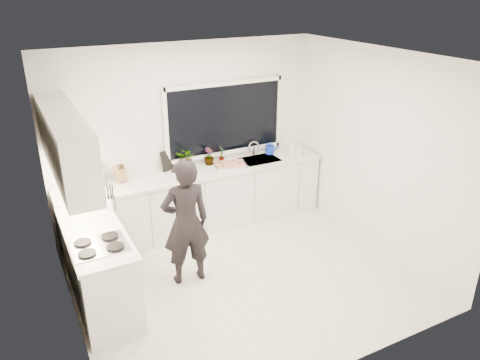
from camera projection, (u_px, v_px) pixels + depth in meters
floor at (244, 278)px, 5.90m from camera, size 4.00×3.50×0.02m
wall_back at (187, 137)px, 6.80m from camera, size 4.00×0.02×2.70m
wall_left at (60, 216)px, 4.51m from camera, size 0.02×3.50×2.70m
wall_right at (377, 151)px, 6.22m from camera, size 0.02×3.50×2.70m
ceiling at (244, 58)px, 4.83m from camera, size 4.00×3.50×0.02m
window at (225, 119)px, 6.95m from camera, size 1.80×0.02×1.00m
base_cabinets_back at (198, 201)px, 6.90m from camera, size 3.92×0.58×0.88m
base_cabinets_left at (99, 268)px, 5.30m from camera, size 0.58×1.60×0.88m
countertop_back at (197, 173)px, 6.71m from camera, size 3.94×0.62×0.04m
countertop_left at (94, 233)px, 5.12m from camera, size 0.62×1.60×0.04m
upper_cabinets at (65, 143)px, 4.98m from camera, size 0.34×2.10×0.70m
sink at (260, 162)px, 7.18m from camera, size 0.58×0.42×0.14m
faucet at (254, 149)px, 7.28m from camera, size 0.03×0.03×0.22m
stovetop at (99, 245)px, 4.81m from camera, size 0.56×0.48×0.03m
person at (186, 223)px, 5.55m from camera, size 0.61×0.43×1.60m
pizza_tray at (230, 165)px, 6.91m from camera, size 0.53×0.44×0.03m
pizza at (230, 164)px, 6.90m from camera, size 0.48×0.40×0.01m
watering_can at (270, 150)px, 7.38m from camera, size 0.14×0.14×0.13m
paper_towel_roll at (100, 177)px, 6.18m from camera, size 0.12×0.12×0.26m
knife_block at (120, 174)px, 6.34m from camera, size 0.16×0.14×0.22m
utensil_crock at (111, 203)px, 5.57m from camera, size 0.16×0.16×0.16m
picture_frame_large at (95, 173)px, 6.27m from camera, size 0.22×0.07×0.28m
picture_frame_small at (168, 160)px, 6.71m from camera, size 0.24×0.12×0.30m
herb_plants at (195, 157)px, 6.81m from camera, size 0.81×0.38×0.32m
soap_bottles at (294, 149)px, 7.21m from camera, size 0.26×0.13×0.29m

